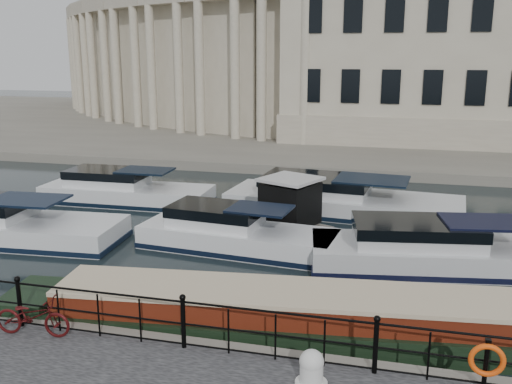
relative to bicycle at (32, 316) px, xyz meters
The scene contains 10 objects.
ground_plane 4.42m from the bicycle, 36.79° to the left, with size 160.00×160.00×0.00m, color black.
far_bank 41.72m from the bicycle, 85.26° to the left, with size 120.00×42.00×0.55m, color #6B665B.
railing 3.46m from the bicycle, ahead, with size 24.14×0.14×1.22m.
civic_building 37.85m from the bicycle, 86.25° to the left, with size 53.55×31.84×16.85m.
bicycle is the anchor object (origin of this frame).
mooring_bollard 6.31m from the bicycle, ahead, with size 0.63×0.63×0.70m.
life_ring_post 9.44m from the bicycle, ahead, with size 0.66×0.18×1.07m.
narrowboat 6.52m from the bicycle, 22.11° to the left, with size 15.98×3.90×1.58m.
harbour_hut 11.28m from the bicycle, 70.68° to the left, with size 3.31×3.08×2.16m.
cabin_cruisers 10.39m from the bicycle, 81.81° to the left, with size 24.74×10.48×1.99m.
Camera 1 is at (4.24, -12.58, 6.68)m, focal length 40.00 mm.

